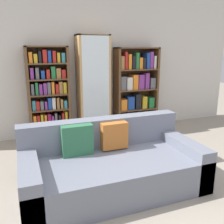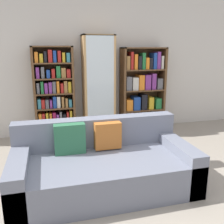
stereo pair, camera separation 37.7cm
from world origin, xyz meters
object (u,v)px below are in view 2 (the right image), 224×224
at_px(couch, 103,166).
at_px(bookshelf_right, 142,91).
at_px(wine_bottle, 142,130).
at_px(display_cabinet, 98,86).
at_px(bookshelf_left, 54,94).

bearing_deg(couch, bookshelf_right, 57.34).
height_order(couch, bookshelf_right, bookshelf_right).
relative_size(bookshelf_right, wine_bottle, 4.46).
distance_m(couch, display_cabinet, 2.05).
distance_m(display_cabinet, bookshelf_right, 0.89).
distance_m(bookshelf_left, wine_bottle, 1.71).
bearing_deg(couch, bookshelf_left, 103.27).
xyz_separation_m(bookshelf_right, wine_bottle, (-0.18, -0.49, -0.64)).
bearing_deg(bookshelf_right, bookshelf_left, 179.99).
height_order(bookshelf_right, wine_bottle, bookshelf_right).
bearing_deg(wine_bottle, couch, -126.26).
height_order(display_cabinet, wine_bottle, display_cabinet).
bearing_deg(wine_bottle, bookshelf_left, 161.79).
xyz_separation_m(bookshelf_left, wine_bottle, (1.50, -0.49, -0.66)).
xyz_separation_m(couch, bookshelf_right, (1.23, 1.92, 0.52)).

